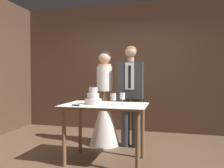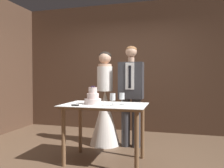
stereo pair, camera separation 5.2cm
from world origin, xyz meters
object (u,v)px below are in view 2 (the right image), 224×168
at_px(cake_knife, 81,105).
at_px(wine_glass_middle, 113,97).
at_px(wine_glass_near, 122,96).
at_px(tiered_cake, 93,98).
at_px(bride, 105,110).
at_px(groom, 131,91).
at_px(cake_table, 105,112).

bearing_deg(cake_knife, wine_glass_middle, 13.14).
bearing_deg(wine_glass_middle, wine_glass_near, 52.83).
xyz_separation_m(tiered_cake, bride, (-0.06, 0.80, -0.29)).
bearing_deg(cake_knife, groom, 55.81).
relative_size(cake_table, wine_glass_middle, 7.06).
bearing_deg(tiered_cake, cake_table, 5.90).
relative_size(tiered_cake, bride, 0.16).
relative_size(tiered_cake, groom, 0.15).
relative_size(tiered_cake, wine_glass_middle, 1.56).
xyz_separation_m(cake_table, wine_glass_middle, (0.14, -0.10, 0.23)).
bearing_deg(wine_glass_middle, bride, 113.18).
xyz_separation_m(wine_glass_near, bride, (-0.48, 0.75, -0.32)).
bearing_deg(groom, wine_glass_middle, -96.05).
distance_m(tiered_cake, cake_knife, 0.27).
distance_m(bride, groom, 0.59).
height_order(wine_glass_near, bride, bride).
xyz_separation_m(cake_table, wine_glass_near, (0.24, 0.03, 0.23)).
bearing_deg(wine_glass_near, tiered_cake, -173.72).
bearing_deg(wine_glass_near, wine_glass_middle, -127.17).
relative_size(cake_table, wine_glass_near, 7.09).
height_order(cake_knife, bride, bride).
bearing_deg(groom, wine_glass_near, -89.53).
distance_m(cake_knife, wine_glass_near, 0.58).
distance_m(cake_table, groom, 0.85).
xyz_separation_m(tiered_cake, cake_knife, (-0.07, -0.25, -0.08)).
xyz_separation_m(cake_knife, wine_glass_middle, (0.39, 0.16, 0.10)).
distance_m(wine_glass_middle, bride, 1.01).
bearing_deg(cake_table, groom, 73.15).
xyz_separation_m(cake_table, tiered_cake, (-0.17, -0.02, 0.20)).
relative_size(wine_glass_near, bride, 0.10).
xyz_separation_m(bride, groom, (0.47, -0.00, 0.35)).
xyz_separation_m(wine_glass_near, groom, (-0.01, 0.75, 0.03)).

